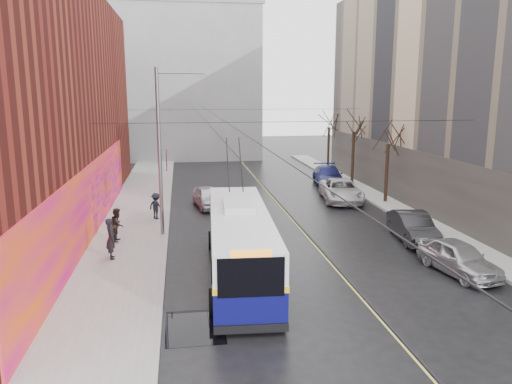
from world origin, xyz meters
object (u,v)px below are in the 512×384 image
at_px(parked_car_a, 459,258).
at_px(following_car, 208,197).
at_px(streetlight_pole, 162,148).
at_px(tree_near, 389,133).
at_px(parked_car_b, 413,227).
at_px(pedestrian_c, 156,206).
at_px(parked_car_c, 341,190).
at_px(pedestrian_a, 111,239).
at_px(tree_far, 329,119).
at_px(parked_car_d, 328,176).
at_px(pedestrian_b, 118,225).
at_px(tree_mid, 354,122).
at_px(trolleybus, 240,241).

relative_size(parked_car_a, following_car, 1.02).
bearing_deg(streetlight_pole, tree_near, 21.62).
height_order(parked_car_b, pedestrian_c, pedestrian_c).
distance_m(parked_car_c, pedestrian_a, 18.29).
bearing_deg(pedestrian_a, tree_far, -49.03).
bearing_deg(streetlight_pole, parked_car_d, 45.24).
bearing_deg(following_car, pedestrian_a, -125.32).
bearing_deg(parked_car_a, pedestrian_b, 148.14).
relative_size(parked_car_a, pedestrian_a, 2.20).
distance_m(streetlight_pole, pedestrian_c, 5.18).
bearing_deg(streetlight_pole, pedestrian_a, -121.95).
relative_size(tree_mid, pedestrian_a, 3.46).
distance_m(streetlight_pole, trolleybus, 7.94).
distance_m(parked_car_b, parked_car_d, 15.97).
height_order(trolleybus, pedestrian_b, trolleybus).
xyz_separation_m(tree_far, following_car, (-12.45, -13.33, -4.44)).
relative_size(tree_near, pedestrian_b, 3.68).
bearing_deg(tree_mid, trolleybus, -121.35).
bearing_deg(parked_car_a, trolleybus, 164.50).
xyz_separation_m(tree_near, parked_car_a, (-2.42, -13.62, -4.25)).
xyz_separation_m(parked_car_a, following_car, (-10.03, 14.29, -0.01)).
bearing_deg(pedestrian_c, pedestrian_b, 105.32).
distance_m(tree_mid, trolleybus, 23.01).
bearing_deg(parked_car_c, parked_car_d, 89.76).
bearing_deg(tree_near, parked_car_d, 105.42).
bearing_deg(parked_car_b, parked_car_d, 96.52).
height_order(trolleybus, parked_car_c, trolleybus).
height_order(tree_mid, parked_car_b, tree_mid).
distance_m(pedestrian_b, pedestrian_c, 4.65).
height_order(parked_car_a, pedestrian_c, pedestrian_c).
distance_m(parked_car_a, pedestrian_b, 16.52).
bearing_deg(pedestrian_c, parked_car_d, -106.63).
distance_m(tree_far, pedestrian_b, 27.62).
xyz_separation_m(trolleybus, parked_car_b, (9.65, 3.66, -0.76)).
bearing_deg(tree_mid, pedestrian_b, -141.50).
xyz_separation_m(trolleybus, parked_car_a, (9.39, -1.23, -0.78)).
bearing_deg(streetlight_pole, parked_car_b, -11.84).
relative_size(parked_car_d, pedestrian_b, 3.17).
height_order(parked_car_c, pedestrian_c, pedestrian_c).
height_order(tree_far, following_car, tree_far).
bearing_deg(parked_car_d, parked_car_b, -82.02).
distance_m(parked_car_b, pedestrian_b, 15.47).
relative_size(tree_near, pedestrian_c, 3.98).
bearing_deg(pedestrian_b, tree_near, -62.09).
relative_size(trolleybus, pedestrian_a, 5.99).
height_order(tree_near, parked_car_d, tree_near).
distance_m(tree_mid, pedestrian_a, 24.59).
bearing_deg(tree_far, streetlight_pole, -127.12).
relative_size(following_car, pedestrian_b, 2.39).
bearing_deg(parked_car_d, tree_far, 82.06).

